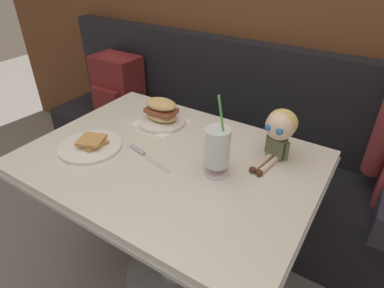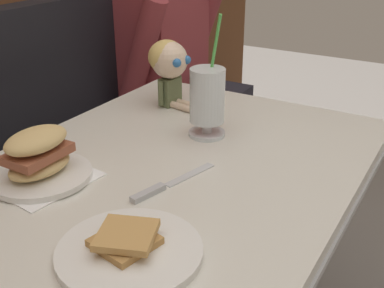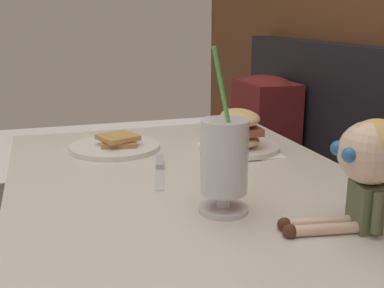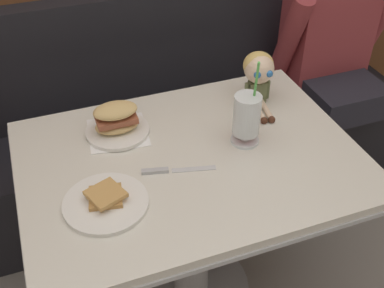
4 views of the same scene
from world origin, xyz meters
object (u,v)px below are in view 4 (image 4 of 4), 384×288
Objects in this scene: milkshake_glass at (247,117)px; sandwich_plate at (117,122)px; seated_doll at (259,71)px; butter_knife at (166,170)px; toast_plate at (106,201)px; diner_patron at (331,37)px.

milkshake_glass reaches higher than sandwich_plate.
milkshake_glass is at bearing -124.84° from seated_doll.
sandwich_plate is 0.95× the size of butter_knife.
butter_knife is at bearing -69.31° from sandwich_plate.
sandwich_plate is (0.11, 0.33, 0.03)m from toast_plate.
butter_knife is (-0.30, -0.05, -0.10)m from milkshake_glass.
toast_plate is 1.07× the size of butter_knife.
diner_patron reaches higher than milkshake_glass.
diner_patron is at bearing 32.65° from seated_doll.
butter_knife is (0.21, 0.08, -0.01)m from toast_plate.
diner_patron is at bearing 31.78° from butter_knife.
sandwich_plate is 0.54m from seated_doll.
sandwich_plate is 1.16m from diner_patron.
toast_plate is 0.22m from butter_knife.
butter_knife is (0.09, -0.25, -0.04)m from sandwich_plate.
seated_doll reaches higher than sandwich_plate.
butter_knife is 1.03× the size of seated_doll.
milkshake_glass reaches higher than seated_doll.
seated_doll is (0.15, 0.21, 0.03)m from milkshake_glass.
milkshake_glass is at bearing 10.27° from butter_knife.
seated_doll is at bearing 30.66° from butter_knife.
seated_doll is at bearing 27.49° from toast_plate.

